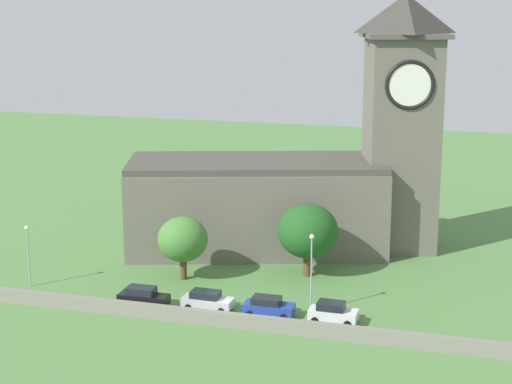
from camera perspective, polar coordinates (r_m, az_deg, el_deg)
ground_plane at (r=89.66m, az=1.05°, el=-5.05°), size 200.00×200.00×0.00m
church at (r=94.41m, az=3.16°, el=0.94°), size 36.17×20.48×28.22m
quay_barrier at (r=73.94m, az=-2.55°, el=-8.56°), size 51.60×0.70×1.29m
car_black at (r=78.73m, az=-7.65°, el=-7.04°), size 4.69×2.07×1.92m
car_silver at (r=77.65m, az=-3.31°, el=-7.30°), size 4.71×2.21×1.73m
car_blue at (r=76.09m, az=0.84°, el=-7.72°), size 4.59×2.26×1.72m
car_white at (r=74.71m, az=5.21°, el=-8.11°), size 4.26×2.15×1.90m
streetlamp_west_end at (r=85.34m, az=-15.18°, el=-3.50°), size 0.44×0.44×6.21m
streetlamp_west_mid at (r=75.67m, az=3.77°, el=-4.67°), size 0.44×0.44×7.32m
tree_churchyard at (r=85.53m, az=3.52°, el=-2.66°), size 6.15×6.15×7.52m
tree_by_tower at (r=84.80m, az=-4.98°, el=-3.22°), size 5.05×5.05×6.47m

